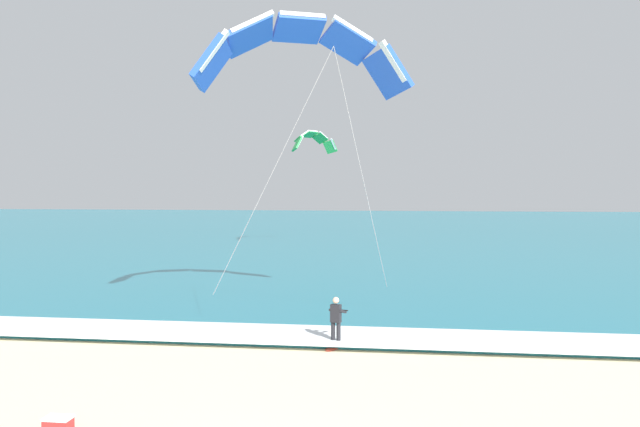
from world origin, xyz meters
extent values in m
cube|color=teal|center=(0.00, 70.71, 0.10)|extent=(200.00, 120.00, 0.20)
cube|color=white|center=(0.00, 11.71, 0.22)|extent=(200.00, 2.95, 0.04)
ellipsoid|color=#E04C38|center=(0.17, 11.00, 0.03)|extent=(0.85, 1.47, 0.05)
cube|color=black|center=(0.17, 11.24, 0.07)|extent=(0.17, 0.11, 0.04)
cube|color=black|center=(0.17, 10.76, 0.07)|extent=(0.17, 0.11, 0.04)
cylinder|color=#232328|center=(0.07, 11.03, 0.42)|extent=(0.14, 0.14, 0.84)
cylinder|color=#232328|center=(0.26, 10.97, 0.42)|extent=(0.14, 0.14, 0.84)
cube|color=#232328|center=(0.17, 11.00, 1.14)|extent=(0.39, 0.30, 0.60)
sphere|color=beige|center=(0.17, 11.00, 1.58)|extent=(0.22, 0.22, 0.22)
cylinder|color=#232328|center=(0.05, 11.21, 1.19)|extent=(0.24, 0.51, 0.22)
cylinder|color=#232328|center=(0.39, 11.09, 1.19)|extent=(0.24, 0.51, 0.22)
cylinder|color=black|center=(0.29, 11.36, 1.19)|extent=(0.53, 0.21, 0.04)
cube|color=#3F3F42|center=(0.21, 11.11, 0.92)|extent=(0.14, 0.11, 0.10)
cube|color=blue|center=(1.73, 16.51, 10.08)|extent=(2.20, 1.74, 2.08)
cube|color=white|center=(1.97, 15.93, 10.43)|extent=(1.23, 0.71, 1.66)
cube|color=blue|center=(0.07, 16.39, 11.34)|extent=(2.48, 2.04, 1.65)
cube|color=white|center=(0.32, 15.82, 11.69)|extent=(1.68, 0.93, 1.08)
cube|color=blue|center=(-1.87, 15.77, 11.80)|extent=(2.40, 2.19, 0.85)
cube|color=white|center=(-1.63, 15.20, 12.15)|extent=(1.81, 1.00, 0.26)
cube|color=blue|center=(-3.66, 14.80, 11.34)|extent=(2.03, 2.18, 1.65)
cube|color=white|center=(-3.42, 14.22, 11.69)|extent=(1.65, 0.91, 1.08)
cube|color=blue|center=(-4.89, 13.68, 10.08)|extent=(1.34, 1.99, 2.08)
cube|color=white|center=(-4.65, 13.10, 10.43)|extent=(1.14, 0.67, 1.66)
cylinder|color=#B2B2B7|center=(0.89, 13.94, 5.64)|extent=(1.70, 5.17, 8.89)
cylinder|color=#B2B2B7|center=(-2.42, 12.52, 5.64)|extent=(4.97, 2.35, 8.89)
cube|color=green|center=(-4.07, 46.25, 8.99)|extent=(1.28, 0.87, 1.28)
cube|color=white|center=(-3.76, 46.05, 9.22)|extent=(0.50, 0.65, 1.00)
cube|color=green|center=(-4.90, 45.67, 9.73)|extent=(1.41, 1.26, 1.04)
cube|color=white|center=(-4.60, 45.47, 9.96)|extent=(0.69, 0.93, 0.66)
cube|color=green|center=(-5.69, 44.73, 9.99)|extent=(1.41, 1.48, 0.56)
cube|color=white|center=(-5.38, 44.53, 10.23)|extent=(0.77, 1.03, 0.16)
cube|color=green|center=(-6.25, 43.64, 9.73)|extent=(1.26, 1.51, 1.04)
cube|color=white|center=(-5.95, 43.44, 9.96)|extent=(0.70, 0.93, 0.66)
cube|color=green|center=(-6.46, 42.64, 8.99)|extent=(1.00, 1.38, 1.28)
cube|color=white|center=(-6.16, 42.44, 9.22)|extent=(0.52, 0.69, 1.00)
cube|color=red|center=(-5.00, 2.77, 0.17)|extent=(0.56, 0.36, 0.34)
cube|color=white|center=(-5.00, 2.77, 0.37)|extent=(0.58, 0.38, 0.06)
camera|label=1|loc=(2.36, -9.81, 5.34)|focal=35.42mm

